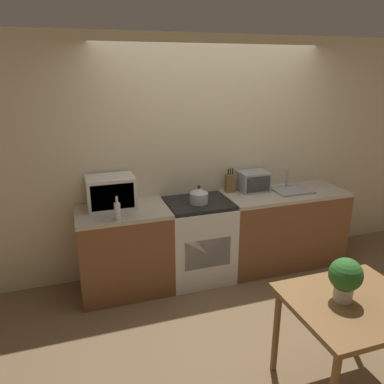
% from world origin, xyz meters
% --- Properties ---
extents(ground_plane, '(16.00, 16.00, 0.00)m').
position_xyz_m(ground_plane, '(0.00, 0.00, 0.00)').
color(ground_plane, brown).
extents(wall_back, '(10.00, 0.06, 2.60)m').
position_xyz_m(wall_back, '(0.00, 1.07, 1.30)').
color(wall_back, beige).
rests_on(wall_back, ground_plane).
extents(counter_left_run, '(0.93, 0.62, 0.90)m').
position_xyz_m(counter_left_run, '(-1.06, 0.73, 0.45)').
color(counter_left_run, brown).
rests_on(counter_left_run, ground_plane).
extents(counter_right_run, '(1.42, 0.62, 0.90)m').
position_xyz_m(counter_right_run, '(0.81, 0.73, 0.45)').
color(counter_right_run, brown).
rests_on(counter_right_run, ground_plane).
extents(stove_range, '(0.70, 0.62, 0.90)m').
position_xyz_m(stove_range, '(-0.25, 0.72, 0.45)').
color(stove_range, silver).
rests_on(stove_range, ground_plane).
extents(kettle, '(0.19, 0.19, 0.20)m').
position_xyz_m(kettle, '(-0.26, 0.68, 0.98)').
color(kettle, '#B7B7BC').
rests_on(kettle, stove_range).
extents(microwave, '(0.48, 0.33, 0.32)m').
position_xyz_m(microwave, '(-1.15, 0.84, 1.06)').
color(microwave, silver).
rests_on(microwave, counter_left_run).
extents(bottle, '(0.06, 0.06, 0.23)m').
position_xyz_m(bottle, '(-1.13, 0.49, 0.99)').
color(bottle, silver).
rests_on(bottle, counter_left_run).
extents(knife_block, '(0.11, 0.08, 0.28)m').
position_xyz_m(knife_block, '(0.21, 0.92, 1.01)').
color(knife_block, brown).
rests_on(knife_block, counter_right_run).
extents(toaster_oven, '(0.33, 0.27, 0.23)m').
position_xyz_m(toaster_oven, '(0.47, 0.88, 1.01)').
color(toaster_oven, '#999BA0').
rests_on(toaster_oven, counter_right_run).
extents(sink_basin, '(0.42, 0.34, 0.24)m').
position_xyz_m(sink_basin, '(0.90, 0.73, 0.92)').
color(sink_basin, '#999BA0').
rests_on(sink_basin, counter_right_run).
extents(dining_table, '(0.88, 0.77, 0.75)m').
position_xyz_m(dining_table, '(0.24, -1.11, 0.66)').
color(dining_table, brown).
rests_on(dining_table, ground_plane).
extents(potted_plant, '(0.22, 0.22, 0.31)m').
position_xyz_m(potted_plant, '(0.17, -1.07, 0.93)').
color(potted_plant, beige).
rests_on(potted_plant, dining_table).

